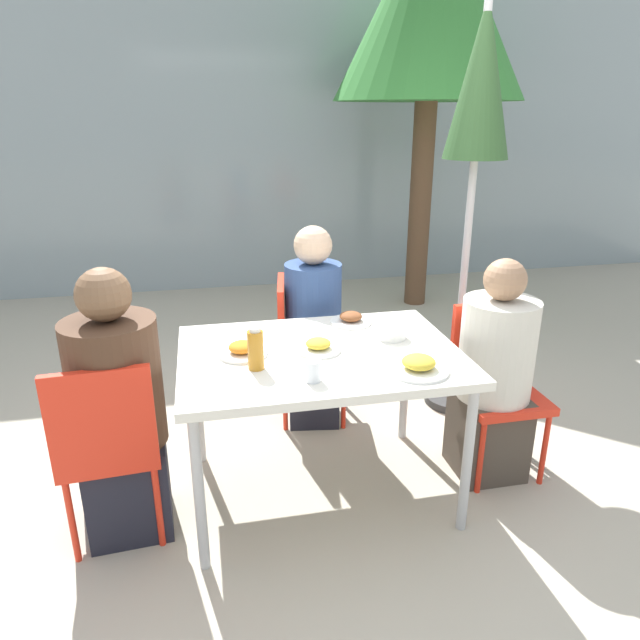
{
  "coord_description": "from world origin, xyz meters",
  "views": [
    {
      "loc": [
        -0.49,
        -2.3,
        1.76
      ],
      "look_at": [
        0.0,
        0.0,
        0.9
      ],
      "focal_mm": 32.0,
      "sensor_mm": 36.0,
      "label": 1
    }
  ],
  "objects": [
    {
      "name": "person_far",
      "position": [
        0.11,
        0.7,
        0.56
      ],
      "size": [
        0.33,
        0.33,
        1.18
      ],
      "rotation": [
        0.0,
        0.0,
        -1.72
      ],
      "color": "black",
      "rests_on": "ground"
    },
    {
      "name": "plate_2",
      "position": [
        -0.34,
        0.03,
        0.77
      ],
      "size": [
        0.22,
        0.22,
        0.06
      ],
      "color": "white",
      "rests_on": "dining_table"
    },
    {
      "name": "person_left",
      "position": [
        -0.88,
        -0.06,
        0.56
      ],
      "size": [
        0.38,
        0.38,
        1.2
      ],
      "rotation": [
        0.0,
        0.0,
        0.07
      ],
      "color": "black",
      "rests_on": "ground"
    },
    {
      "name": "building_facade",
      "position": [
        0.0,
        3.72,
        1.5
      ],
      "size": [
        10.0,
        0.2,
        3.0
      ],
      "color": "#89999E",
      "rests_on": "ground"
    },
    {
      "name": "salad_bowl",
      "position": [
        0.36,
        0.09,
        0.78
      ],
      "size": [
        0.14,
        0.14,
        0.06
      ],
      "color": "white",
      "rests_on": "dining_table"
    },
    {
      "name": "dining_table",
      "position": [
        0.0,
        0.0,
        0.69
      ],
      "size": [
        1.25,
        0.9,
        0.75
      ],
      "color": "silver",
      "rests_on": "ground"
    },
    {
      "name": "chair_left",
      "position": [
        -0.92,
        -0.15,
        0.5
      ],
      "size": [
        0.43,
        0.43,
        0.86
      ],
      "rotation": [
        0.0,
        0.0,
        0.07
      ],
      "color": "red",
      "rests_on": "ground"
    },
    {
      "name": "plate_3",
      "position": [
        -0.01,
        0.01,
        0.77
      ],
      "size": [
        0.2,
        0.2,
        0.06
      ],
      "color": "white",
      "rests_on": "dining_table"
    },
    {
      "name": "chair_far",
      "position": [
        0.04,
        0.76,
        0.5
      ],
      "size": [
        0.46,
        0.46,
        0.86
      ],
      "rotation": [
        0.0,
        0.0,
        -1.72
      ],
      "color": "red",
      "rests_on": "ground"
    },
    {
      "name": "ground_plane",
      "position": [
        0.0,
        0.0,
        0.0
      ],
      "size": [
        24.0,
        24.0,
        0.0
      ],
      "primitive_type": "plane",
      "color": "#B2A893"
    },
    {
      "name": "tree_behind_left",
      "position": [
        1.52,
        2.71,
        2.62
      ],
      "size": [
        1.63,
        1.63,
        3.46
      ],
      "color": "brown",
      "rests_on": "ground"
    },
    {
      "name": "chair_right",
      "position": [
        0.93,
        0.08,
        0.5
      ],
      "size": [
        0.4,
        0.4,
        0.86
      ],
      "rotation": [
        0.0,
        0.0,
        -3.14
      ],
      "color": "red",
      "rests_on": "ground"
    },
    {
      "name": "person_right",
      "position": [
        0.88,
        0.0,
        0.53
      ],
      "size": [
        0.36,
        0.36,
        1.13
      ],
      "rotation": [
        0.0,
        0.0,
        -3.14
      ],
      "color": "#473D33",
      "rests_on": "ground"
    },
    {
      "name": "plate_1",
      "position": [
        0.36,
        -0.29,
        0.77
      ],
      "size": [
        0.25,
        0.25,
        0.07
      ],
      "color": "white",
      "rests_on": "dining_table"
    },
    {
      "name": "plate_0",
      "position": [
        0.23,
        0.32,
        0.77
      ],
      "size": [
        0.21,
        0.21,
        0.06
      ],
      "color": "white",
      "rests_on": "dining_table"
    },
    {
      "name": "bottle",
      "position": [
        -0.3,
        -0.12,
        0.84
      ],
      "size": [
        0.07,
        0.07,
        0.18
      ],
      "color": "#B7751E",
      "rests_on": "dining_table"
    },
    {
      "name": "closed_umbrella",
      "position": [
        1.03,
        0.72,
        1.8
      ],
      "size": [
        0.36,
        0.36,
        2.34
      ],
      "color": "#333333",
      "rests_on": "ground"
    },
    {
      "name": "drinking_cup",
      "position": [
        -0.09,
        -0.29,
        0.79
      ],
      "size": [
        0.07,
        0.07,
        0.09
      ],
      "color": "white",
      "rests_on": "dining_table"
    }
  ]
}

